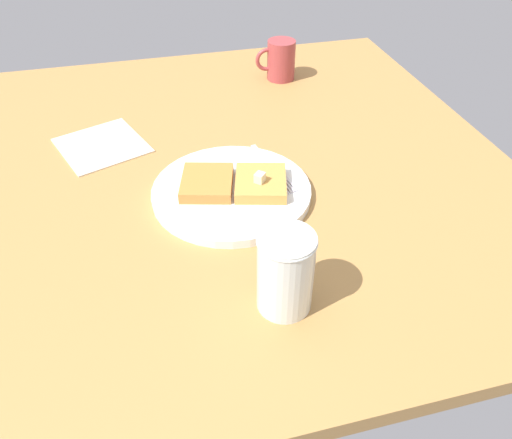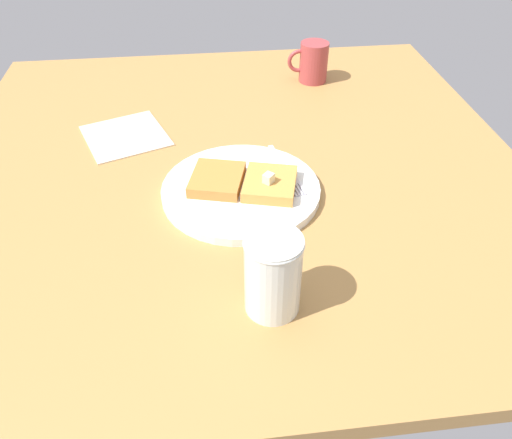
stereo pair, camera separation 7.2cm
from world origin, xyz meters
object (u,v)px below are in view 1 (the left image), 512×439
at_px(plate, 234,191).
at_px(napkin, 102,145).
at_px(coffee_mug, 280,60).
at_px(fork, 274,171).
at_px(syrup_jar, 285,275).

height_order(plate, napkin, plate).
height_order(plate, coffee_mug, coffee_mug).
bearing_deg(coffee_mug, plate, 64.43).
xyz_separation_m(napkin, coffee_mug, (-0.42, -0.21, 0.04)).
relative_size(fork, napkin, 1.02).
relative_size(napkin, coffee_mug, 1.64).
relative_size(plate, syrup_jar, 2.30).
xyz_separation_m(fork, napkin, (0.29, -0.19, -0.02)).
bearing_deg(napkin, syrup_jar, 116.07).
height_order(plate, syrup_jar, syrup_jar).
bearing_deg(fork, plate, 20.58).
bearing_deg(plate, syrup_jar, 92.98).
bearing_deg(fork, coffee_mug, -107.66).
distance_m(syrup_jar, coffee_mug, 0.71).
distance_m(syrup_jar, napkin, 0.52).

